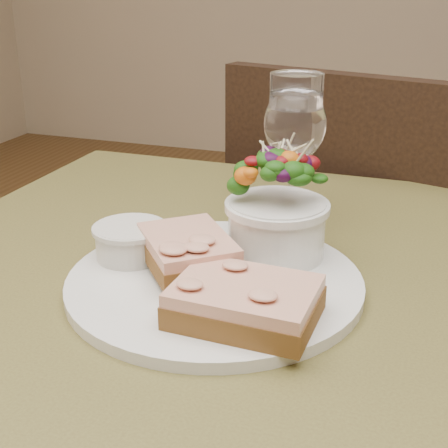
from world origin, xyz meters
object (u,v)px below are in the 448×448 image
(ramekin, at_px, (130,240))
(salad_bowl, at_px, (277,204))
(dinner_plate, at_px, (215,282))
(cafe_table, at_px, (239,363))
(sandwich_front, at_px, (245,302))
(sandwich_back, at_px, (188,250))
(wine_glass, at_px, (295,128))
(chair_far, at_px, (355,349))

(ramekin, distance_m, salad_bowl, 0.16)
(dinner_plate, relative_size, ramekin, 4.05)
(cafe_table, height_order, sandwich_front, sandwich_front)
(sandwich_back, bearing_deg, wine_glass, 121.92)
(dinner_plate, bearing_deg, wine_glass, 80.48)
(sandwich_back, xyz_separation_m, wine_glass, (0.06, 0.19, 0.09))
(wine_glass, bearing_deg, cafe_table, -94.01)
(dinner_plate, xyz_separation_m, ramekin, (-0.10, 0.02, 0.03))
(sandwich_back, bearing_deg, ramekin, -139.25)
(chair_far, height_order, salad_bowl, chair_far)
(salad_bowl, xyz_separation_m, wine_glass, (-0.01, 0.12, 0.05))
(sandwich_back, height_order, ramekin, sandwich_back)
(chair_far, bearing_deg, cafe_table, 98.89)
(salad_bowl, bearing_deg, wine_glass, 95.57)
(dinner_plate, relative_size, salad_bowl, 2.37)
(sandwich_back, relative_size, salad_bowl, 1.07)
(sandwich_back, distance_m, wine_glass, 0.22)
(dinner_plate, height_order, wine_glass, wine_glass)
(cafe_table, distance_m, dinner_plate, 0.11)
(chair_far, relative_size, ramekin, 12.11)
(chair_far, height_order, ramekin, chair_far)
(dinner_plate, relative_size, wine_glass, 1.72)
(wine_glass, bearing_deg, sandwich_back, -108.21)
(ramekin, bearing_deg, dinner_plate, -8.66)
(sandwich_front, distance_m, sandwich_back, 0.11)
(wine_glass, bearing_deg, salad_bowl, -84.43)
(ramekin, relative_size, wine_glass, 0.42)
(cafe_table, relative_size, sandwich_back, 5.87)
(chair_far, xyz_separation_m, sandwich_front, (-0.04, -0.71, 0.49))
(chair_far, height_order, sandwich_front, chair_far)
(dinner_plate, height_order, ramekin, ramekin)
(chair_far, distance_m, dinner_plate, 0.79)
(chair_far, distance_m, sandwich_back, 0.81)
(wine_glass, bearing_deg, dinner_plate, -99.52)
(ramekin, bearing_deg, sandwich_front, -28.25)
(cafe_table, xyz_separation_m, wine_glass, (0.01, 0.18, 0.22))
(dinner_plate, xyz_separation_m, sandwich_front, (0.05, -0.07, 0.02))
(cafe_table, bearing_deg, wine_glass, 85.99)
(chair_far, xyz_separation_m, dinner_plate, (-0.09, -0.64, 0.46))
(salad_bowl, bearing_deg, chair_far, 85.59)
(dinner_plate, distance_m, ramekin, 0.11)
(dinner_plate, distance_m, sandwich_back, 0.04)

